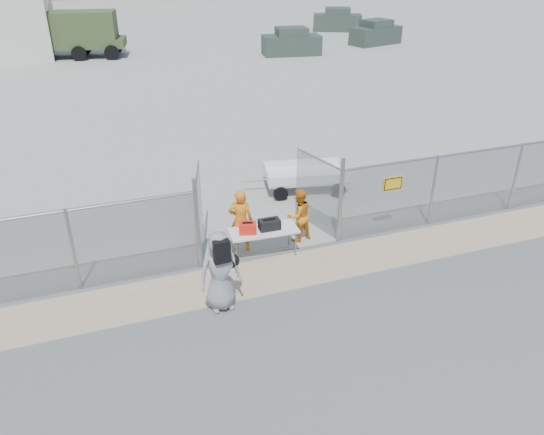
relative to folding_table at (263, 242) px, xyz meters
name	(u,v)px	position (x,y,z in m)	size (l,w,h in m)	color
ground	(300,294)	(0.25, -1.99, -0.39)	(160.00, 160.00, 0.00)	#464646
tarmac_inside	(124,34)	(0.25, 40.01, -0.38)	(160.00, 80.00, 0.01)	gray
dirt_strip	(285,272)	(0.25, -0.99, -0.38)	(44.00, 1.60, 0.01)	tan
chain_link_fence	(272,218)	(0.25, 0.01, 0.71)	(40.00, 0.20, 2.20)	gray
folding_table	(263,242)	(0.00, 0.00, 0.00)	(1.83, 0.76, 0.78)	silver
orange_bag	(248,228)	(-0.44, -0.02, 0.53)	(0.45, 0.30, 0.28)	red
black_duffel	(269,224)	(0.17, -0.01, 0.53)	(0.56, 0.33, 0.27)	black
security_worker_left	(241,221)	(-0.49, 0.46, 0.52)	(0.66, 0.43, 1.81)	orange
security_worker_right	(299,215)	(1.20, 0.46, 0.39)	(0.76, 0.59, 1.56)	orange
visitor	(220,271)	(-1.66, -1.84, 0.59)	(0.96, 0.63, 1.96)	gray
utility_trailer	(305,177)	(2.72, 3.58, 0.04)	(3.54, 1.82, 0.86)	silver
military_truck	(77,35)	(-3.83, 30.08, 1.19)	(6.60, 2.44, 3.15)	#3D4C26
parked_vehicle_near	(291,42)	(10.94, 25.84, 0.56)	(4.19, 1.90, 1.90)	#333F35
parked_vehicle_mid	(337,20)	(19.16, 35.17, 0.60)	(4.38, 1.98, 1.98)	#333F35
parked_vehicle_far	(376,32)	(18.96, 27.64, 0.55)	(4.15, 1.88, 1.88)	#333F35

